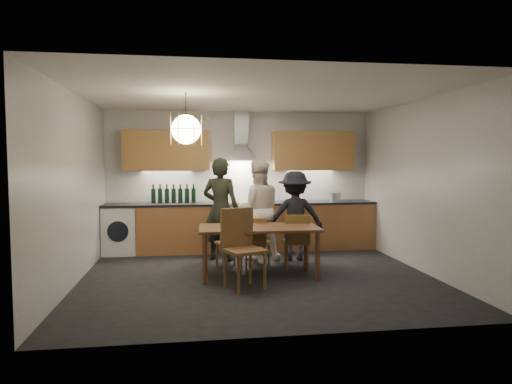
{
  "coord_description": "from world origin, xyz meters",
  "views": [
    {
      "loc": [
        -0.96,
        -6.42,
        1.68
      ],
      "look_at": [
        0.04,
        0.4,
        1.2
      ],
      "focal_mm": 32.0,
      "sensor_mm": 36.0,
      "label": 1
    }
  ],
  "objects": [
    {
      "name": "chair_back_right",
      "position": [
        0.66,
        0.36,
        0.49
      ],
      "size": [
        0.43,
        0.43,
        0.86
      ],
      "rotation": [
        0.0,
        0.0,
        3.04
      ],
      "color": "brown",
      "rests_on": "ground"
    },
    {
      "name": "person_mid",
      "position": [
        0.17,
        1.16,
        0.85
      ],
      "size": [
        0.82,
        0.64,
        1.69
      ],
      "primitive_type": "imported",
      "rotation": [
        0.0,
        0.0,
        3.14
      ],
      "color": "silver",
      "rests_on": "ground"
    },
    {
      "name": "chair_back_mid",
      "position": [
        0.06,
        0.5,
        0.46
      ],
      "size": [
        0.47,
        0.47,
        0.79
      ],
      "rotation": [
        0.0,
        0.0,
        2.75
      ],
      "color": "brown",
      "rests_on": "ground"
    },
    {
      "name": "person_left",
      "position": [
        -0.45,
        1.18,
        0.86
      ],
      "size": [
        0.74,
        0.64,
        1.73
      ],
      "primitive_type": "imported",
      "rotation": [
        0.0,
        0.0,
        2.71
      ],
      "color": "black",
      "rests_on": "ground"
    },
    {
      "name": "dining_table",
      "position": [
        0.03,
        0.04,
        0.64
      ],
      "size": [
        1.74,
        0.9,
        0.72
      ],
      "rotation": [
        0.0,
        0.0,
        -0.03
      ],
      "color": "brown",
      "rests_on": "ground"
    },
    {
      "name": "range_stove",
      "position": [
        0.0,
        1.94,
        0.44
      ],
      "size": [
        0.9,
        0.6,
        0.92
      ],
      "color": "silver",
      "rests_on": "ground"
    },
    {
      "name": "person_right",
      "position": [
        0.78,
        1.01,
        0.75
      ],
      "size": [
        1.01,
        0.63,
        1.5
      ],
      "primitive_type": "imported",
      "rotation": [
        0.0,
        0.0,
        3.06
      ],
      "color": "black",
      "rests_on": "ground"
    },
    {
      "name": "pendant_lamp",
      "position": [
        -1.0,
        -0.1,
        2.1
      ],
      "size": [
        0.43,
        0.43,
        0.7
      ],
      "color": "black",
      "rests_on": "ground"
    },
    {
      "name": "wine_bottles",
      "position": [
        -1.25,
        2.03,
        1.07
      ],
      "size": [
        0.81,
        0.08,
        0.34
      ],
      "color": "black",
      "rests_on": "counter_run"
    },
    {
      "name": "room_shell",
      "position": [
        0.0,
        0.0,
        1.71
      ],
      "size": [
        5.02,
        4.52,
        2.61
      ],
      "color": "white",
      "rests_on": "ground"
    },
    {
      "name": "wall_fixtures",
      "position": [
        0.0,
        2.07,
        1.87
      ],
      "size": [
        4.3,
        0.54,
        1.1
      ],
      "color": "tan",
      "rests_on": "ground"
    },
    {
      "name": "chair_front",
      "position": [
        -0.29,
        -0.5,
        0.6
      ],
      "size": [
        0.61,
        0.61,
        1.05
      ],
      "rotation": [
        0.0,
        0.0,
        0.38
      ],
      "color": "brown",
      "rests_on": "ground"
    },
    {
      "name": "mixing_bowl",
      "position": [
        1.02,
        1.91,
        0.94
      ],
      "size": [
        0.37,
        0.37,
        0.08
      ],
      "primitive_type": "imported",
      "rotation": [
        0.0,
        0.0,
        -0.21
      ],
      "color": "#B5B5B8",
      "rests_on": "counter_run"
    },
    {
      "name": "counter_run",
      "position": [
        0.02,
        1.95,
        0.45
      ],
      "size": [
        5.0,
        0.62,
        0.9
      ],
      "color": "#B77946",
      "rests_on": "ground"
    },
    {
      "name": "chair_back_left",
      "position": [
        -0.34,
        0.51,
        0.46
      ],
      "size": [
        0.45,
        0.45,
        0.81
      ],
      "rotation": [
        0.0,
        0.0,
        3.41
      ],
      "color": "brown",
      "rests_on": "ground"
    },
    {
      "name": "ground",
      "position": [
        0.0,
        0.0,
        0.0
      ],
      "size": [
        5.0,
        5.0,
        0.0
      ],
      "primitive_type": "plane",
      "color": "black",
      "rests_on": "ground"
    },
    {
      "name": "stock_pot",
      "position": [
        1.77,
        1.92,
        0.98
      ],
      "size": [
        0.25,
        0.25,
        0.16
      ],
      "primitive_type": "cylinder",
      "rotation": [
        0.0,
        0.0,
        0.12
      ],
      "color": "#B3B3B6",
      "rests_on": "counter_run"
    }
  ]
}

